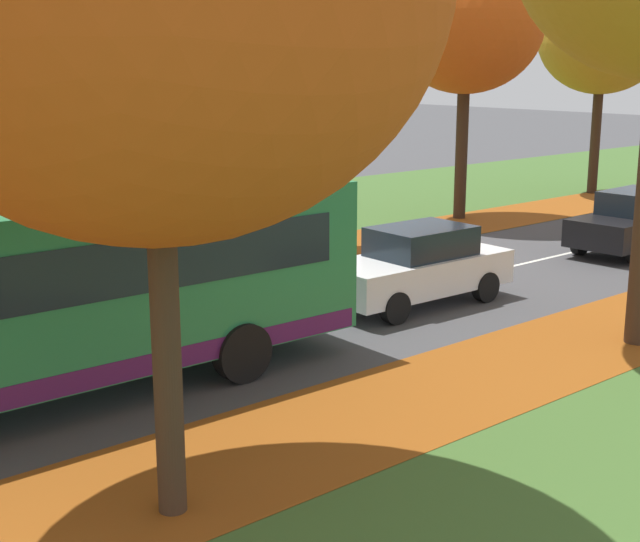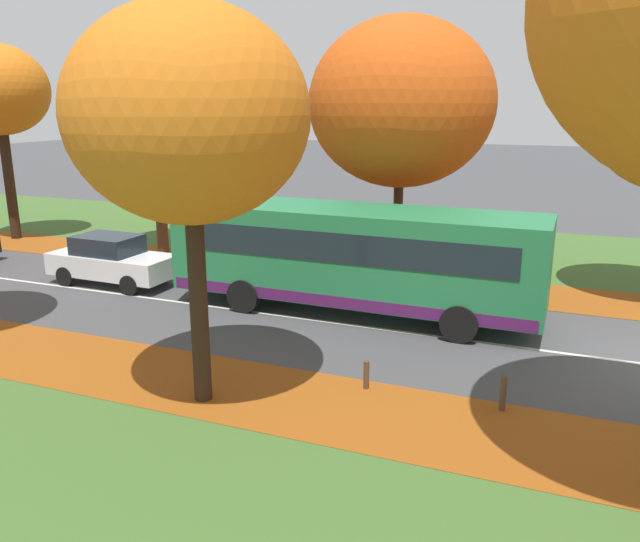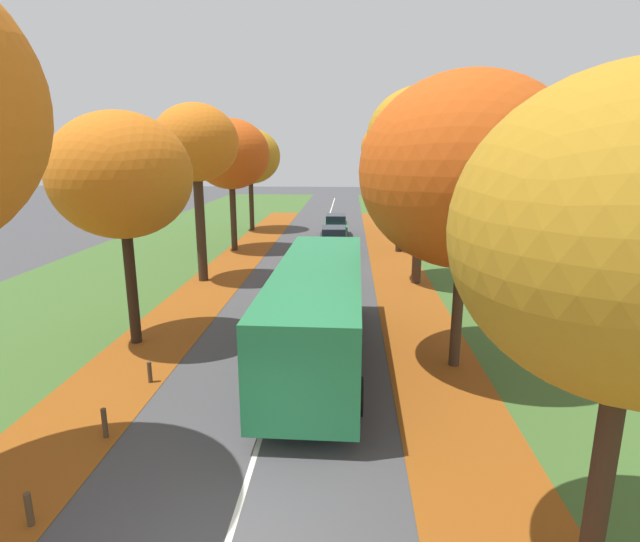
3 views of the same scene
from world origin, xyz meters
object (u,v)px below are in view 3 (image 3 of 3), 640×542
object	(u,v)px
car_black_following	(334,240)
tree_right_near	(467,172)
tree_left_near	(121,176)
bollard_fourth	(150,372)
car_white_lead	(325,271)
tree_left_mid	(196,144)
tree_right_far	(403,151)
tree_right_distant	(391,149)
bus	(319,308)
tree_left_far	(231,154)
bollard_second	(29,510)
tree_right_nearest	(639,236)
bollard_third	(105,423)
car_green_third_in_line	(336,226)
tree_right_mid	(423,138)
tree_left_distant	(250,156)

from	to	relation	value
car_black_following	tree_right_near	bearing A→B (deg)	-75.83
tree_left_near	bollard_fourth	distance (m)	6.22
car_white_lead	tree_left_mid	bearing A→B (deg)	171.10
tree_right_far	tree_right_distant	distance (m)	7.50
car_white_lead	car_black_following	distance (m)	8.16
bus	car_black_following	bearing A→B (deg)	90.23
bus	car_black_following	xyz separation A→B (m)	(-0.07, 16.44, -0.89)
bus	car_white_lead	distance (m)	8.34
tree_left_far	bollard_second	size ratio (longest dim) A/B	12.76
tree_left_near	bollard_second	size ratio (longest dim) A/B	11.72
tree_left_near	bus	world-z (taller)	tree_left_near
tree_right_nearest	tree_right_far	world-z (taller)	tree_right_far
bollard_third	car_black_following	size ratio (longest dim) A/B	0.17
tree_left_near	tree_right_distant	distance (m)	25.65
tree_left_near	tree_right_distant	size ratio (longest dim) A/B	0.89
tree_left_near	tree_left_mid	xyz separation A→B (m)	(-0.06, 8.17, 1.04)
car_black_following	car_green_third_in_line	size ratio (longest dim) A/B	1.01
tree_left_mid	bollard_second	distance (m)	17.81
car_white_lead	car_black_following	bearing A→B (deg)	89.13
bollard_fourth	tree_right_distant	bearing A→B (deg)	71.93
tree_left_far	car_green_third_in_line	world-z (taller)	tree_left_far
tree_left_near	car_black_following	xyz separation A→B (m)	(6.20, 15.37, -4.74)
tree_right_nearest	tree_right_far	xyz separation A→B (m)	(-0.38, 25.20, 0.93)
tree_left_far	tree_right_near	distance (m)	20.07
tree_right_nearest	bus	size ratio (longest dim) A/B	0.71
tree_left_near	tree_left_far	distance (m)	15.81
tree_right_mid	bollard_fourth	world-z (taller)	tree_right_mid
bus	car_green_third_in_line	xyz separation A→B (m)	(-0.10, 22.49, -0.89)
tree_left_distant	bollard_second	distance (m)	32.84
car_black_following	car_green_third_in_line	world-z (taller)	same
car_black_following	car_green_third_in_line	xyz separation A→B (m)	(-0.03, 6.05, 0.00)
bollard_fourth	car_white_lead	xyz separation A→B (m)	(4.44, 10.13, 0.50)
tree_right_near	bus	size ratio (longest dim) A/B	0.81
tree_left_near	car_green_third_in_line	bearing A→B (deg)	73.93
tree_right_distant	bollard_fourth	size ratio (longest dim) A/B	13.66
tree_right_distant	car_black_following	distance (m)	10.66
tree_left_distant	tree_right_distant	world-z (taller)	tree_right_distant
bollard_fourth	car_green_third_in_line	xyz separation A→B (m)	(4.53, 24.34, 0.50)
car_green_third_in_line	bollard_second	bearing A→B (deg)	-98.54
tree_right_far	bollard_second	world-z (taller)	tree_right_far
tree_left_mid	tree_right_mid	xyz separation A→B (m)	(10.52, 0.17, 0.26)
tree_left_distant	car_green_third_in_line	distance (m)	8.78
tree_right_mid	bus	size ratio (longest dim) A/B	0.88
tree_right_mid	tree_right_far	bearing A→B (deg)	90.85
tree_right_distant	tree_right_far	bearing A→B (deg)	-89.30
car_green_third_in_line	tree_right_near	bearing A→B (deg)	-79.44
tree_right_nearest	bollard_third	xyz separation A→B (m)	(-9.04, 3.53, -4.99)
tree_right_distant	bus	xyz separation A→B (m)	(-3.99, -24.57, -4.69)
tree_right_mid	tree_right_distant	distance (m)	15.16
tree_left_mid	bollard_second	world-z (taller)	tree_left_mid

